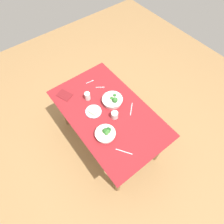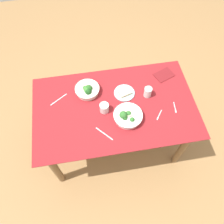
{
  "view_description": "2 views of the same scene",
  "coord_description": "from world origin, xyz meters",
  "px_view_note": "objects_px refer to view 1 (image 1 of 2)",
  "views": [
    {
      "loc": [
        -0.99,
        0.7,
        2.65
      ],
      "look_at": [
        -0.03,
        -0.04,
        0.76
      ],
      "focal_mm": 30.17,
      "sensor_mm": 36.0,
      "label": 1
    },
    {
      "loc": [
        -0.21,
        -1.08,
        2.51
      ],
      "look_at": [
        -0.03,
        -0.05,
        0.76
      ],
      "focal_mm": 36.79,
      "sensor_mm": 36.0,
      "label": 2
    }
  ],
  "objects_px": {
    "water_glass_center": "(115,115)",
    "fork_by_far_bowl": "(100,87)",
    "table_knife_left": "(131,109)",
    "table_knife_right": "(124,152)",
    "broccoli_bowl_far": "(106,133)",
    "fork_by_near_bowl": "(90,82)",
    "broccoli_bowl_near": "(113,100)",
    "water_glass_side": "(87,96)",
    "napkin_folded_upper": "(64,95)",
    "bread_side_plate": "(93,111)"
  },
  "relations": [
    {
      "from": "table_knife_left",
      "to": "table_knife_right",
      "type": "height_order",
      "value": "same"
    },
    {
      "from": "broccoli_bowl_far",
      "to": "napkin_folded_upper",
      "type": "bearing_deg",
      "value": 6.21
    },
    {
      "from": "broccoli_bowl_near",
      "to": "napkin_folded_upper",
      "type": "bearing_deg",
      "value": 42.7
    },
    {
      "from": "water_glass_center",
      "to": "table_knife_right",
      "type": "bearing_deg",
      "value": 155.08
    },
    {
      "from": "water_glass_center",
      "to": "napkin_folded_upper",
      "type": "relative_size",
      "value": 0.48
    },
    {
      "from": "bread_side_plate",
      "to": "fork_by_far_bowl",
      "type": "relative_size",
      "value": 2.01
    },
    {
      "from": "broccoli_bowl_near",
      "to": "table_knife_right",
      "type": "bearing_deg",
      "value": 152.81
    },
    {
      "from": "fork_by_near_bowl",
      "to": "napkin_folded_upper",
      "type": "relative_size",
      "value": 0.62
    },
    {
      "from": "water_glass_side",
      "to": "napkin_folded_upper",
      "type": "height_order",
      "value": "water_glass_side"
    },
    {
      "from": "fork_by_far_bowl",
      "to": "table_knife_left",
      "type": "relative_size",
      "value": 0.53
    },
    {
      "from": "water_glass_center",
      "to": "fork_by_far_bowl",
      "type": "height_order",
      "value": "water_glass_center"
    },
    {
      "from": "broccoli_bowl_near",
      "to": "bread_side_plate",
      "type": "bearing_deg",
      "value": 84.34
    },
    {
      "from": "bread_side_plate",
      "to": "table_knife_left",
      "type": "bearing_deg",
      "value": -122.97
    },
    {
      "from": "table_knife_left",
      "to": "table_knife_right",
      "type": "bearing_deg",
      "value": -1.16
    },
    {
      "from": "fork_by_near_bowl",
      "to": "bread_side_plate",
      "type": "bearing_deg",
      "value": -112.58
    },
    {
      "from": "table_knife_right",
      "to": "bread_side_plate",
      "type": "bearing_deg",
      "value": -36.74
    },
    {
      "from": "fork_by_far_bowl",
      "to": "table_knife_left",
      "type": "xyz_separation_m",
      "value": [
        -0.5,
        -0.1,
        -0.0
      ]
    },
    {
      "from": "table_knife_left",
      "to": "water_glass_side",
      "type": "bearing_deg",
      "value": -96.68
    },
    {
      "from": "bread_side_plate",
      "to": "table_knife_left",
      "type": "distance_m",
      "value": 0.46
    },
    {
      "from": "fork_by_near_bowl",
      "to": "table_knife_right",
      "type": "height_order",
      "value": "same"
    },
    {
      "from": "bread_side_plate",
      "to": "water_glass_side",
      "type": "xyz_separation_m",
      "value": [
        0.21,
        -0.06,
        0.04
      ]
    },
    {
      "from": "water_glass_side",
      "to": "fork_by_near_bowl",
      "type": "xyz_separation_m",
      "value": [
        0.21,
        -0.18,
        -0.05
      ]
    },
    {
      "from": "broccoli_bowl_far",
      "to": "fork_by_near_bowl",
      "type": "distance_m",
      "value": 0.81
    },
    {
      "from": "fork_by_far_bowl",
      "to": "table_knife_right",
      "type": "relative_size",
      "value": 0.52
    },
    {
      "from": "bread_side_plate",
      "to": "table_knife_left",
      "type": "xyz_separation_m",
      "value": [
        -0.25,
        -0.38,
        -0.01
      ]
    },
    {
      "from": "bread_side_plate",
      "to": "water_glass_center",
      "type": "bearing_deg",
      "value": -143.98
    },
    {
      "from": "table_knife_left",
      "to": "water_glass_center",
      "type": "bearing_deg",
      "value": -51.33
    },
    {
      "from": "broccoli_bowl_far",
      "to": "water_glass_side",
      "type": "relative_size",
      "value": 2.28
    },
    {
      "from": "broccoli_bowl_near",
      "to": "water_glass_side",
      "type": "bearing_deg",
      "value": 42.53
    },
    {
      "from": "water_glass_center",
      "to": "broccoli_bowl_near",
      "type": "bearing_deg",
      "value": -31.75
    },
    {
      "from": "water_glass_center",
      "to": "fork_by_near_bowl",
      "type": "distance_m",
      "value": 0.64
    },
    {
      "from": "table_knife_right",
      "to": "fork_by_near_bowl",
      "type": "bearing_deg",
      "value": -48.37
    },
    {
      "from": "broccoli_bowl_far",
      "to": "napkin_folded_upper",
      "type": "xyz_separation_m",
      "value": [
        0.77,
        0.08,
        -0.04
      ]
    },
    {
      "from": "bread_side_plate",
      "to": "fork_by_near_bowl",
      "type": "distance_m",
      "value": 0.48
    },
    {
      "from": "water_glass_center",
      "to": "water_glass_side",
      "type": "xyz_separation_m",
      "value": [
        0.42,
        0.1,
        0.01
      ]
    },
    {
      "from": "water_glass_center",
      "to": "fork_by_far_bowl",
      "type": "xyz_separation_m",
      "value": [
        0.47,
        -0.13,
        -0.04
      ]
    },
    {
      "from": "table_knife_right",
      "to": "fork_by_far_bowl",
      "type": "bearing_deg",
      "value": -53.98
    },
    {
      "from": "napkin_folded_upper",
      "to": "bread_side_plate",
      "type": "bearing_deg",
      "value": -160.6
    },
    {
      "from": "water_glass_side",
      "to": "table_knife_right",
      "type": "bearing_deg",
      "value": 173.94
    },
    {
      "from": "table_knife_left",
      "to": "table_knife_right",
      "type": "distance_m",
      "value": 0.55
    },
    {
      "from": "bread_side_plate",
      "to": "table_knife_right",
      "type": "bearing_deg",
      "value": 177.13
    },
    {
      "from": "table_knife_right",
      "to": "napkin_folded_upper",
      "type": "bearing_deg",
      "value": -27.26
    },
    {
      "from": "broccoli_bowl_far",
      "to": "table_knife_left",
      "type": "relative_size",
      "value": 1.25
    },
    {
      "from": "table_knife_right",
      "to": "broccoli_bowl_far",
      "type": "bearing_deg",
      "value": -26.15
    },
    {
      "from": "table_knife_left",
      "to": "napkin_folded_upper",
      "type": "distance_m",
      "value": 0.86
    },
    {
      "from": "broccoli_bowl_far",
      "to": "table_knife_right",
      "type": "xyz_separation_m",
      "value": [
        -0.27,
        -0.04,
        -0.04
      ]
    },
    {
      "from": "broccoli_bowl_near",
      "to": "fork_by_near_bowl",
      "type": "height_order",
      "value": "broccoli_bowl_near"
    },
    {
      "from": "water_glass_center",
      "to": "water_glass_side",
      "type": "height_order",
      "value": "water_glass_side"
    },
    {
      "from": "broccoli_bowl_near",
      "to": "table_knife_left",
      "type": "relative_size",
      "value": 1.38
    },
    {
      "from": "broccoli_bowl_near",
      "to": "napkin_folded_upper",
      "type": "height_order",
      "value": "broccoli_bowl_near"
    }
  ]
}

